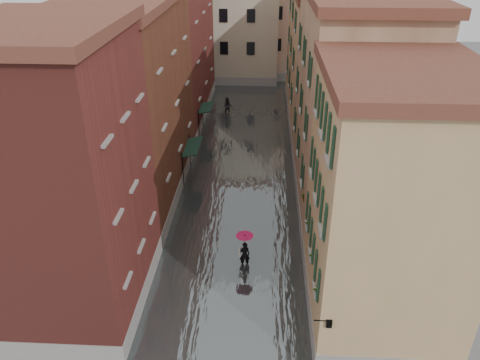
# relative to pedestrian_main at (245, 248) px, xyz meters

# --- Properties ---
(ground) EXTENTS (120.00, 120.00, 0.00)m
(ground) POSITION_rel_pedestrian_main_xyz_m (-0.77, -0.95, -1.27)
(ground) COLOR #515053
(ground) RESTS_ON ground
(floodwater) EXTENTS (10.00, 60.00, 0.20)m
(floodwater) POSITION_rel_pedestrian_main_xyz_m (-0.77, 12.05, -1.17)
(floodwater) COLOR #484E4F
(floodwater) RESTS_ON ground
(building_left_near) EXTENTS (6.00, 8.00, 13.00)m
(building_left_near) POSITION_rel_pedestrian_main_xyz_m (-7.77, -2.95, 5.23)
(building_left_near) COLOR maroon
(building_left_near) RESTS_ON ground
(building_left_mid) EXTENTS (6.00, 14.00, 12.50)m
(building_left_mid) POSITION_rel_pedestrian_main_xyz_m (-7.77, 8.05, 4.98)
(building_left_mid) COLOR #5D2E1D
(building_left_mid) RESTS_ON ground
(building_left_far) EXTENTS (6.00, 16.00, 14.00)m
(building_left_far) POSITION_rel_pedestrian_main_xyz_m (-7.77, 23.05, 5.73)
(building_left_far) COLOR maroon
(building_left_far) RESTS_ON ground
(building_right_near) EXTENTS (6.00, 8.00, 11.50)m
(building_right_near) POSITION_rel_pedestrian_main_xyz_m (6.23, -2.95, 4.48)
(building_right_near) COLOR tan
(building_right_near) RESTS_ON ground
(building_right_mid) EXTENTS (6.00, 14.00, 13.00)m
(building_right_mid) POSITION_rel_pedestrian_main_xyz_m (6.23, 8.05, 5.23)
(building_right_mid) COLOR tan
(building_right_mid) RESTS_ON ground
(building_right_far) EXTENTS (6.00, 16.00, 11.50)m
(building_right_far) POSITION_rel_pedestrian_main_xyz_m (6.23, 23.05, 4.48)
(building_right_far) COLOR tan
(building_right_far) RESTS_ON ground
(building_end_cream) EXTENTS (12.00, 9.00, 13.00)m
(building_end_cream) POSITION_rel_pedestrian_main_xyz_m (-3.77, 37.05, 5.23)
(building_end_cream) COLOR #BDB296
(building_end_cream) RESTS_ON ground
(building_end_pink) EXTENTS (10.00, 9.00, 12.00)m
(building_end_pink) POSITION_rel_pedestrian_main_xyz_m (5.23, 39.05, 4.73)
(building_end_pink) COLOR tan
(building_end_pink) RESTS_ON ground
(awning_near) EXTENTS (1.09, 3.32, 2.80)m
(awning_near) POSITION_rel_pedestrian_main_xyz_m (-4.25, 10.15, 1.21)
(awning_near) COLOR #142F23
(awning_near) RESTS_ON ground
(awning_far) EXTENTS (1.09, 2.81, 2.80)m
(awning_far) POSITION_rel_pedestrian_main_xyz_m (-4.26, 18.45, 1.19)
(awning_far) COLOR #142F23
(awning_far) RESTS_ON ground
(wall_lantern) EXTENTS (0.71, 0.22, 0.35)m
(wall_lantern) POSITION_rel_pedestrian_main_xyz_m (3.56, -6.95, 1.74)
(wall_lantern) COLOR black
(wall_lantern) RESTS_ON ground
(window_planters) EXTENTS (0.59, 8.53, 0.84)m
(window_planters) POSITION_rel_pedestrian_main_xyz_m (3.35, -1.70, 2.24)
(window_planters) COLOR brown
(window_planters) RESTS_ON ground
(pedestrian_main) EXTENTS (0.96, 0.96, 2.06)m
(pedestrian_main) POSITION_rel_pedestrian_main_xyz_m (0.00, 0.00, 0.00)
(pedestrian_main) COLOR black
(pedestrian_main) RESTS_ON ground
(pedestrian_far) EXTENTS (1.00, 0.85, 1.82)m
(pedestrian_far) POSITION_rel_pedestrian_main_xyz_m (-2.71, 23.40, -0.36)
(pedestrian_far) COLOR black
(pedestrian_far) RESTS_ON ground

